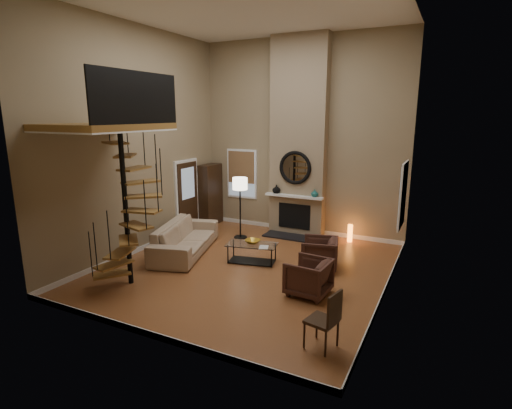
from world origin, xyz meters
The scene contains 33 objects.
ground centered at (0.00, 0.00, -0.01)m, with size 6.00×6.50×0.01m, color #A86536.
back_wall centered at (0.00, 3.25, 2.75)m, with size 6.00×0.02×5.50m, color #8F7C5C.
front_wall centered at (0.00, -3.25, 2.75)m, with size 6.00×0.02×5.50m, color #8F7C5C.
left_wall centered at (-3.00, 0.00, 2.75)m, with size 0.02×6.50×5.50m, color #8F7C5C.
right_wall centered at (3.00, 0.00, 2.75)m, with size 0.02×6.50×5.50m, color #8F7C5C.
ceiling centered at (0.00, 0.00, 5.50)m, with size 6.00×6.50×0.01m, color silver.
baseboard_back centered at (0.00, 3.24, 0.06)m, with size 6.00×0.02×0.12m, color white.
baseboard_front centered at (0.00, -3.24, 0.06)m, with size 6.00×0.02×0.12m, color white.
baseboard_left centered at (-2.99, 0.00, 0.06)m, with size 0.02×6.50×0.12m, color white.
baseboard_right centered at (2.99, 0.00, 0.06)m, with size 0.02×6.50×0.12m, color white.
chimney_breast centered at (0.00, 3.06, 2.75)m, with size 1.60×0.38×5.50m, color #887458.
hearth centered at (0.00, 2.57, 0.02)m, with size 1.50×0.60×0.04m, color black.
firebox centered at (0.00, 2.86, 0.55)m, with size 0.95×0.02×0.72m, color black.
mantel centered at (0.00, 2.78, 1.15)m, with size 1.70×0.18×0.06m, color white.
mirror_frame centered at (0.00, 2.84, 1.95)m, with size 0.94×0.94×0.10m, color black.
mirror_disc centered at (0.00, 2.85, 1.95)m, with size 0.80×0.80×0.01m, color white.
vase_left centered at (-0.55, 2.82, 1.30)m, with size 0.24×0.24×0.25m, color black.
vase_right centered at (0.60, 2.82, 1.28)m, with size 0.20×0.20×0.21m, color #1A5B58.
window_back centered at (-1.90, 3.22, 1.62)m, with size 1.02×0.06×1.52m.
window_right centered at (2.97, 2.00, 1.63)m, with size 0.06×1.02×1.52m.
entry_door centered at (-2.95, 1.80, 1.05)m, with size 0.10×1.05×2.16m.
loft centered at (-2.04, -1.80, 3.24)m, with size 1.70×2.20×1.09m.
spiral_stair centered at (-1.78, -1.79, 1.78)m, with size 1.47×1.47×4.06m.
hutch centered at (-2.79, 2.77, 0.95)m, with size 0.40×0.84×1.89m, color black.
sofa centered at (-1.89, 0.21, 0.40)m, with size 2.58×1.01×0.75m, color tan.
armchair_near centered at (1.52, 0.72, 0.35)m, with size 0.77×0.79×0.72m, color #472920.
armchair_far centered at (1.73, -0.67, 0.35)m, with size 0.76×0.79×0.71m, color #472920.
coffee_table centered at (-0.09, 0.37, 0.28)m, with size 1.26×0.82×0.44m.
bowl centered at (-0.09, 0.42, 0.50)m, with size 0.35×0.35×0.09m, color #C08F21.
book centered at (0.26, 0.22, 0.46)m, with size 0.21×0.28×0.03m, color gray.
floor_lamp centered at (-1.25, 1.91, 1.41)m, with size 0.41×0.41×1.71m.
accent_lamp centered at (1.61, 2.90, 0.25)m, with size 0.13×0.13×0.48m, color orange.
side_chair centered at (2.52, -2.33, 0.53)m, with size 0.51×0.49×0.93m.
Camera 1 is at (3.95, -7.52, 3.43)m, focal length 27.94 mm.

